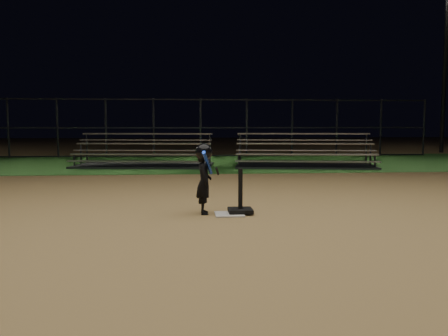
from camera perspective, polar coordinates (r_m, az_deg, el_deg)
ground at (r=7.44m, az=0.65°, el=-5.72°), size 80.00×80.00×0.00m
grass_strip at (r=17.34m, az=-2.50°, el=0.69°), size 60.00×8.00×0.01m
home_plate at (r=7.44m, az=0.65°, el=-5.63°), size 0.45×0.45×0.02m
batting_tee at (r=7.52m, az=2.00°, el=-4.47°), size 0.38×0.38×0.70m
child_batter at (r=7.45m, az=-2.44°, el=-1.05°), size 0.39×0.61×1.13m
bleacher_left at (r=15.93m, az=-9.67°, el=1.00°), size 4.74×2.76×1.10m
bleacher_right at (r=15.87m, az=9.72°, el=0.98°), size 4.80×2.88×1.10m
backstop_fence at (r=20.28m, az=-2.86°, el=4.90°), size 20.08×0.08×2.50m
light_pole_right at (r=25.82m, az=25.36°, el=12.73°), size 0.90×0.53×8.30m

